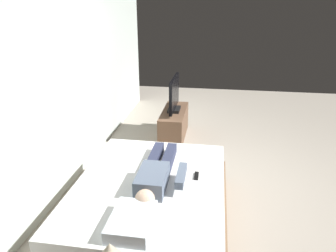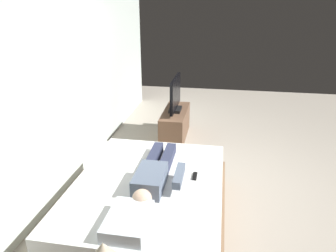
# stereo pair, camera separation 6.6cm
# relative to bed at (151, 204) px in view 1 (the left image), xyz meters

# --- Properties ---
(ground_plane) EXTENTS (10.00, 10.00, 0.00)m
(ground_plane) POSITION_rel_bed_xyz_m (0.86, -0.57, -0.26)
(ground_plane) COLOR #ADA393
(back_wall) EXTENTS (6.40, 0.10, 2.80)m
(back_wall) POSITION_rel_bed_xyz_m (1.26, 1.27, 1.14)
(back_wall) COLOR silver
(back_wall) RESTS_ON ground
(bed) EXTENTS (2.05, 1.59, 0.54)m
(bed) POSITION_rel_bed_xyz_m (0.00, 0.00, 0.00)
(bed) COLOR brown
(bed) RESTS_ON ground
(pillow) EXTENTS (0.48, 0.34, 0.12)m
(pillow) POSITION_rel_bed_xyz_m (-0.71, 0.00, 0.34)
(pillow) COLOR white
(pillow) RESTS_ON bed
(person) EXTENTS (1.26, 0.46, 0.18)m
(person) POSITION_rel_bed_xyz_m (0.03, -0.06, 0.36)
(person) COLOR slate
(person) RESTS_ON bed
(remote) EXTENTS (0.15, 0.04, 0.02)m
(remote) POSITION_rel_bed_xyz_m (0.18, -0.47, 0.29)
(remote) COLOR black
(remote) RESTS_ON bed
(tv_stand) EXTENTS (1.10, 0.40, 0.50)m
(tv_stand) POSITION_rel_bed_xyz_m (2.39, 0.08, -0.01)
(tv_stand) COLOR brown
(tv_stand) RESTS_ON ground
(tv) EXTENTS (0.88, 0.20, 0.59)m
(tv) POSITION_rel_bed_xyz_m (2.39, 0.08, 0.52)
(tv) COLOR black
(tv) RESTS_ON tv_stand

